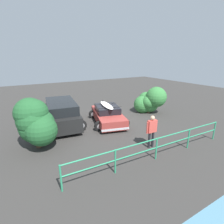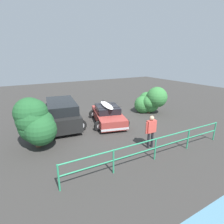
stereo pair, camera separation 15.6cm
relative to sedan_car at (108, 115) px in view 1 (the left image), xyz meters
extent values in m
cube|color=#383533|center=(-0.18, -0.23, -0.59)|extent=(44.00, 44.00, 0.02)
cube|color=#9E3833|center=(0.01, 0.03, -0.11)|extent=(2.74, 4.39, 0.60)
cube|color=black|center=(-0.04, -0.12, 0.40)|extent=(1.98, 2.29, 0.42)
cube|color=silver|center=(0.54, 1.96, -0.29)|extent=(1.72, 0.56, 0.14)
cube|color=silver|center=(-0.52, -1.89, -0.29)|extent=(1.72, 0.56, 0.14)
cylinder|color=black|center=(-0.51, 1.49, -0.27)|extent=(0.62, 0.18, 0.62)
cylinder|color=#B7B7BC|center=(-0.51, 1.49, -0.27)|extent=(0.34, 0.19, 0.34)
cylinder|color=black|center=(1.19, 1.02, -0.27)|extent=(0.62, 0.18, 0.62)
cylinder|color=#B7B7BC|center=(1.19, 1.02, -0.27)|extent=(0.34, 0.19, 0.34)
cylinder|color=black|center=(-1.17, -0.95, -0.27)|extent=(0.62, 0.18, 0.62)
cylinder|color=#B7B7BC|center=(-1.17, -0.95, -0.27)|extent=(0.34, 0.19, 0.34)
cylinder|color=black|center=(0.52, -1.42, -0.27)|extent=(0.62, 0.18, 0.62)
cylinder|color=#B7B7BC|center=(0.52, -1.42, -0.27)|extent=(0.34, 0.19, 0.34)
cylinder|color=black|center=(0.11, 0.40, 0.65)|extent=(1.75, 0.51, 0.03)
cylinder|color=black|center=(-0.18, -0.64, 0.65)|extent=(1.75, 0.51, 0.03)
ellipsoid|color=white|center=(0.06, -0.04, 0.71)|extent=(0.97, 2.43, 0.09)
cone|color=black|center=(-0.12, -0.97, 0.82)|extent=(0.10, 0.10, 0.14)
cube|color=black|center=(3.00, -0.96, 0.10)|extent=(2.52, 4.64, 0.89)
cube|color=black|center=(3.00, -0.96, 0.85)|extent=(2.23, 3.66, 0.59)
cylinder|color=black|center=(2.68, -3.24, 0.20)|extent=(0.68, 0.27, 0.66)
cylinder|color=black|center=(2.22, 0.49, -0.21)|extent=(0.74, 0.22, 0.74)
cylinder|color=#B7B7BC|center=(2.22, 0.49, -0.21)|extent=(0.41, 0.23, 0.41)
cylinder|color=black|center=(4.16, 0.22, -0.21)|extent=(0.74, 0.22, 0.74)
cylinder|color=#B7B7BC|center=(4.16, 0.22, -0.21)|extent=(0.41, 0.23, 0.41)
cylinder|color=black|center=(1.85, -2.13, -0.21)|extent=(0.74, 0.22, 0.74)
cylinder|color=#B7B7BC|center=(1.85, -2.13, -0.21)|extent=(0.41, 0.23, 0.41)
cylinder|color=black|center=(3.79, -2.41, -0.21)|extent=(0.74, 0.22, 0.74)
cylinder|color=#B7B7BC|center=(3.79, -2.41, -0.21)|extent=(0.41, 0.23, 0.41)
cylinder|color=black|center=(-0.30, 4.33, -0.15)|extent=(0.13, 0.13, 0.86)
cylinder|color=black|center=(-0.07, 4.32, -0.15)|extent=(0.13, 0.13, 0.86)
cube|color=#DB4C42|center=(-0.19, 4.33, 0.60)|extent=(0.51, 0.22, 0.64)
sphere|color=#D6A884|center=(-0.19, 4.33, 1.05)|extent=(0.23, 0.23, 0.23)
cylinder|color=#DB4C42|center=(-0.48, 4.34, 0.57)|extent=(0.09, 0.09, 0.61)
cylinder|color=#DB4C42|center=(0.11, 4.31, 0.57)|extent=(0.09, 0.09, 0.61)
cylinder|color=#2D9366|center=(-3.93, 5.43, -0.05)|extent=(0.07, 0.07, 1.07)
cylinder|color=#2D9366|center=(-1.77, 5.36, -0.05)|extent=(0.07, 0.07, 1.07)
cylinder|color=#2D9366|center=(0.38, 5.29, -0.05)|extent=(0.07, 0.07, 1.07)
cylinder|color=#2D9366|center=(2.53, 5.22, -0.05)|extent=(0.07, 0.07, 1.07)
cylinder|color=#2D9366|center=(4.68, 5.15, -0.05)|extent=(0.07, 0.07, 1.07)
cylinder|color=#2D9366|center=(0.38, 5.29, 0.46)|extent=(8.60, 0.33, 0.06)
cylinder|color=#2D9366|center=(0.38, 5.29, 0.01)|extent=(8.60, 0.33, 0.06)
cylinder|color=brown|center=(-4.03, -0.23, -0.37)|extent=(0.30, 0.30, 0.43)
sphere|color=#387F3D|center=(-4.19, -0.77, 0.44)|extent=(1.31, 1.31, 1.31)
sphere|color=#387F3D|center=(-4.22, -0.35, 0.22)|extent=(1.56, 1.56, 1.56)
sphere|color=#387F3D|center=(-3.88, -0.09, 0.39)|extent=(1.07, 1.07, 1.07)
sphere|color=#387F3D|center=(-4.09, -0.21, 0.35)|extent=(1.29, 1.29, 1.29)
sphere|color=#387F3D|center=(-3.75, -0.66, 0.09)|extent=(1.48, 1.48, 1.48)
sphere|color=#387F3D|center=(-4.43, 0.18, 0.81)|extent=(1.67, 1.67, 1.67)
cylinder|color=brown|center=(4.87, 1.37, -0.28)|extent=(0.29, 0.29, 0.61)
sphere|color=#235B2D|center=(4.96, 1.37, 0.95)|extent=(1.66, 1.66, 1.66)
sphere|color=#235B2D|center=(4.72, 1.82, 0.50)|extent=(1.55, 1.55, 1.55)
sphere|color=#235B2D|center=(4.90, 1.35, 0.57)|extent=(1.67, 1.67, 1.67)
sphere|color=#235B2D|center=(5.07, 1.30, 1.31)|extent=(1.53, 1.53, 1.53)
sphere|color=#235B2D|center=(4.87, 1.45, 1.35)|extent=(1.31, 1.31, 1.31)
sphere|color=#235B2D|center=(4.75, 1.51, 0.72)|extent=(1.55, 1.55, 1.55)
camera|label=1|loc=(5.68, 10.39, 3.96)|focal=28.00mm
camera|label=2|loc=(5.55, 10.47, 3.96)|focal=28.00mm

